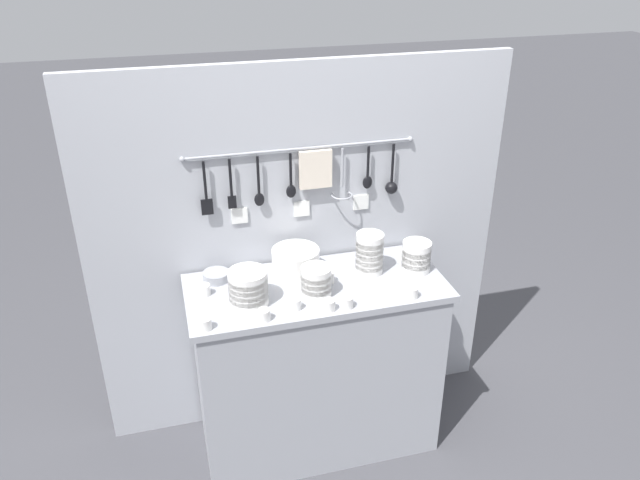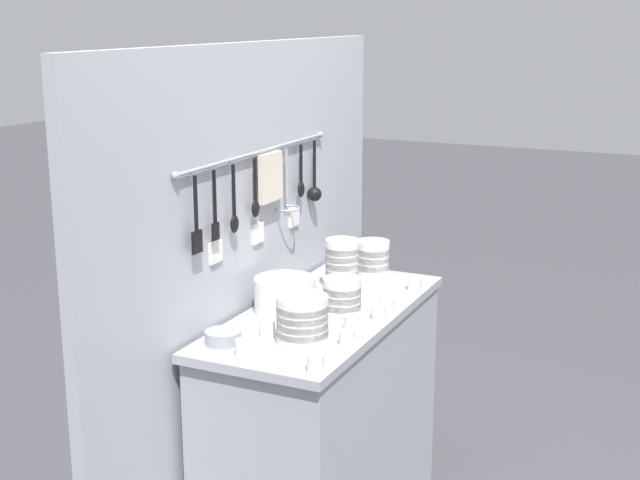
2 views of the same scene
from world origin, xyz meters
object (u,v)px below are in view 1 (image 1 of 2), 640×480
cup_front_right (412,293)px  cup_back_right (264,315)px  cup_beside_plates (295,304)px  bowl_stack_tall_left (248,288)px  bowl_stack_wide_centre (316,281)px  bowl_stack_short_front (416,256)px  cup_centre (329,305)px  cup_by_caddy (347,302)px  cup_mid_row (204,290)px  plate_stack (296,262)px  steel_mixing_bowl (216,276)px  cup_edge_near (406,255)px  cup_edge_far (246,282)px  bowl_stack_back_corner (369,253)px  cup_back_left (205,324)px  cup_front_left (329,277)px

cup_front_right → cup_back_right: bearing=180.0°
cup_beside_plates → bowl_stack_tall_left: bearing=152.0°
bowl_stack_wide_centre → bowl_stack_short_front: bearing=9.5°
bowl_stack_tall_left → cup_centre: 0.33m
bowl_stack_tall_left → cup_by_caddy: (0.38, -0.13, -0.05)m
cup_mid_row → cup_front_right: (0.83, -0.25, 0.00)m
plate_stack → steel_mixing_bowl: plate_stack is taller
cup_edge_near → cup_front_right: size_ratio=1.00×
cup_mid_row → bowl_stack_short_front: bearing=-2.6°
cup_back_right → bowl_stack_tall_left: bearing=105.6°
cup_edge_near → bowl_stack_short_front: bearing=-87.5°
bowl_stack_tall_left → plate_stack: size_ratio=0.77×
bowl_stack_short_front → cup_edge_far: size_ratio=2.87×
bowl_stack_tall_left → cup_edge_far: bowl_stack_tall_left is taller
bowl_stack_back_corner → steel_mixing_bowl: (-0.66, 0.11, -0.07)m
bowl_stack_short_front → cup_centre: bowl_stack_short_front is taller
plate_stack → cup_mid_row: 0.41m
bowl_stack_back_corner → cup_back_left: size_ratio=3.86×
bowl_stack_wide_centre → steel_mixing_bowl: size_ratio=1.15×
cup_mid_row → cup_back_left: (-0.02, -0.25, 0.00)m
bowl_stack_wide_centre → cup_mid_row: bearing=164.8°
bowl_stack_back_corner → cup_edge_far: (-0.54, 0.02, -0.07)m
bowl_stack_wide_centre → cup_edge_near: 0.51m
cup_edge_near → cup_front_left: same height
cup_mid_row → cup_back_right: (0.21, -0.25, 0.00)m
cup_mid_row → cup_edge_near: size_ratio=1.00×
steel_mixing_bowl → cup_edge_far: bearing=-38.0°
bowl_stack_wide_centre → bowl_stack_back_corner: bowl_stack_back_corner is taller
plate_stack → cup_back_right: 0.38m
plate_stack → bowl_stack_short_front: bearing=-12.3°
cup_by_caddy → cup_centre: size_ratio=1.00×
bowl_stack_tall_left → cup_edge_near: (0.75, 0.18, -0.05)m
cup_edge_near → cup_front_left: (-0.40, -0.10, 0.00)m
bowl_stack_back_corner → steel_mixing_bowl: 0.67m
bowl_stack_back_corner → cup_mid_row: bearing=179.9°
cup_beside_plates → plate_stack: bearing=76.2°
cup_beside_plates → cup_back_left: bearing=-173.2°
cup_centre → steel_mixing_bowl: bearing=139.0°
bowl_stack_short_front → cup_beside_plates: bowl_stack_short_front is taller
cup_edge_far → cup_mid_row: size_ratio=1.00×
steel_mixing_bowl → cup_centre: bearing=-41.0°
cup_front_right → cup_edge_near: bearing=72.7°
cup_edge_far → cup_back_right: 0.26m
cup_centre → cup_front_left: size_ratio=1.00×
cup_centre → bowl_stack_short_front: bearing=24.0°
bowl_stack_tall_left → steel_mixing_bowl: bowl_stack_tall_left is taller
bowl_stack_short_front → cup_front_left: 0.40m
cup_edge_far → cup_back_right: size_ratio=1.00×
cup_back_right → cup_front_left: (0.32, 0.21, 0.00)m
bowl_stack_back_corner → cup_edge_far: size_ratio=3.86×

